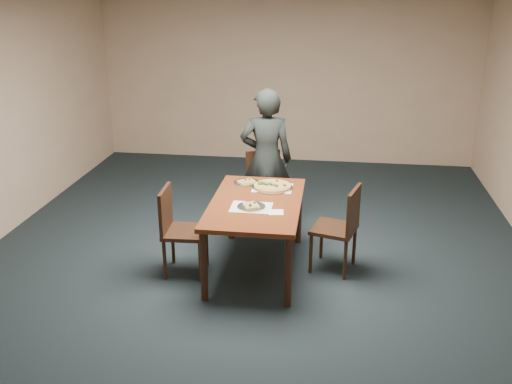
# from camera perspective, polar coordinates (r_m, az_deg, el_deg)

# --- Properties ---
(ground) EXTENTS (8.00, 8.00, 0.00)m
(ground) POSITION_cam_1_polar(r_m,az_deg,el_deg) (5.93, -0.62, -8.10)
(ground) COLOR black
(ground) RESTS_ON ground
(room_shell) EXTENTS (8.00, 8.00, 8.00)m
(room_shell) POSITION_cam_1_polar(r_m,az_deg,el_deg) (5.32, -0.70, 8.59)
(room_shell) COLOR tan
(room_shell) RESTS_ON ground
(dining_table) EXTENTS (0.90, 1.50, 0.75)m
(dining_table) POSITION_cam_1_polar(r_m,az_deg,el_deg) (5.74, 0.00, -1.79)
(dining_table) COLOR #512110
(dining_table) RESTS_ON ground
(chair_far) EXTENTS (0.55, 0.55, 0.91)m
(chair_far) POSITION_cam_1_polar(r_m,az_deg,el_deg) (6.87, 0.92, 0.74)
(chair_far) COLOR black
(chair_far) RESTS_ON ground
(chair_left) EXTENTS (0.44, 0.44, 0.91)m
(chair_left) POSITION_cam_1_polar(r_m,az_deg,el_deg) (5.78, -7.88, -3.37)
(chair_left) COLOR black
(chair_left) RESTS_ON ground
(chair_right) EXTENTS (0.52, 0.52, 0.91)m
(chair_right) POSITION_cam_1_polar(r_m,az_deg,el_deg) (5.83, 8.57, -3.21)
(chair_right) COLOR black
(chair_right) RESTS_ON ground
(diner) EXTENTS (0.66, 0.48, 1.69)m
(diner) POSITION_cam_1_polar(r_m,az_deg,el_deg) (6.73, 1.03, 3.29)
(diner) COLOR black
(diner) RESTS_ON ground
(placemat_main) EXTENTS (0.42, 0.32, 0.00)m
(placemat_main) POSITION_cam_1_polar(r_m,az_deg,el_deg) (6.08, 1.66, 0.42)
(placemat_main) COLOR white
(placemat_main) RESTS_ON dining_table
(placemat_near) EXTENTS (0.40, 0.30, 0.00)m
(placemat_near) POSITION_cam_1_polar(r_m,az_deg,el_deg) (5.56, -0.48, -1.53)
(placemat_near) COLOR white
(placemat_near) RESTS_ON dining_table
(pizza_pan) EXTENTS (0.43, 0.43, 0.07)m
(pizza_pan) POSITION_cam_1_polar(r_m,az_deg,el_deg) (6.07, 1.63, 0.61)
(pizza_pan) COLOR silver
(pizza_pan) RESTS_ON dining_table
(slice_plate_near) EXTENTS (0.28, 0.28, 0.06)m
(slice_plate_near) POSITION_cam_1_polar(r_m,az_deg,el_deg) (5.56, -0.48, -1.41)
(slice_plate_near) COLOR silver
(slice_plate_near) RESTS_ON dining_table
(slice_plate_far) EXTENTS (0.28, 0.28, 0.05)m
(slice_plate_far) POSITION_cam_1_polar(r_m,az_deg,el_deg) (6.22, -0.96, 1.01)
(slice_plate_far) COLOR silver
(slice_plate_far) RESTS_ON dining_table
(napkin) EXTENTS (0.16, 0.16, 0.01)m
(napkin) POSITION_cam_1_polar(r_m,az_deg,el_deg) (5.44, 2.01, -2.05)
(napkin) COLOR white
(napkin) RESTS_ON dining_table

